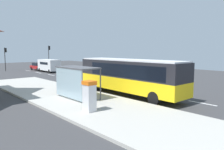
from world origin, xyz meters
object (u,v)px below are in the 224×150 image
at_px(traffic_light_far_side, 5,55).
at_px(bus_shelter, 74,74).
at_px(ticket_machine, 89,96).
at_px(recycling_bin_green, 89,87).
at_px(sedan_near, 38,66).
at_px(recycling_bin_orange, 85,86).
at_px(bus, 128,75).
at_px(traffic_light_near_side, 49,53).
at_px(white_van, 49,65).

height_order(traffic_light_far_side, bus_shelter, traffic_light_far_side).
bearing_deg(bus_shelter, ticket_machine, -108.94).
distance_m(recycling_bin_green, bus_shelter, 2.83).
xyz_separation_m(sedan_near, recycling_bin_orange, (-6.50, -25.66, -0.14)).
relative_size(sedan_near, ticket_machine, 2.28).
bearing_deg(recycling_bin_orange, traffic_light_far_side, 87.75).
distance_m(traffic_light_far_side, bus_shelter, 30.03).
bearing_deg(sedan_near, bus, -97.91).
relative_size(traffic_light_far_side, bus_shelter, 1.13).
bearing_deg(bus, traffic_light_far_side, 92.53).
bearing_deg(traffic_light_near_side, ticket_machine, -111.92).
bearing_deg(recycling_bin_orange, traffic_light_near_side, 70.45).
height_order(white_van, traffic_light_far_side, traffic_light_far_side).
relative_size(bus, traffic_light_near_side, 2.21).
height_order(recycling_bin_orange, traffic_light_far_side, traffic_light_far_side).
xyz_separation_m(recycling_bin_green, traffic_light_near_side, (9.70, 28.02, 2.67)).
bearing_deg(white_van, ticket_machine, -110.73).
bearing_deg(recycling_bin_orange, ticket_machine, -122.40).
xyz_separation_m(bus, ticket_machine, (-6.03, -2.36, -0.67)).
bearing_deg(recycling_bin_orange, bus, -52.24).
height_order(bus, traffic_light_far_side, traffic_light_far_side).
bearing_deg(sedan_near, bus_shelter, -107.65).
xyz_separation_m(recycling_bin_green, recycling_bin_orange, (0.00, 0.70, 0.00)).
xyz_separation_m(recycling_bin_orange, traffic_light_far_side, (1.11, 28.12, 2.38)).
relative_size(bus, recycling_bin_orange, 11.63).
bearing_deg(ticket_machine, traffic_light_far_side, 82.15).
bearing_deg(recycling_bin_green, recycling_bin_orange, 90.00).
bearing_deg(traffic_light_far_side, bus, -87.47).
bearing_deg(traffic_light_near_side, sedan_near, -152.67).
bearing_deg(bus_shelter, white_van, 68.97).
distance_m(white_van, traffic_light_far_side, 9.28).
relative_size(white_van, bus_shelter, 1.31).
relative_size(sedan_near, recycling_bin_orange, 4.65).
height_order(white_van, bus_shelter, bus_shelter).
bearing_deg(recycling_bin_green, sedan_near, 76.15).
relative_size(white_van, ticket_machine, 2.69).
bearing_deg(traffic_light_far_side, bus_shelter, -96.35).
height_order(bus, white_van, bus).
bearing_deg(recycling_bin_orange, recycling_bin_green, -90.00).
relative_size(sedan_near, recycling_bin_green, 4.65).
distance_m(sedan_near, recycling_bin_green, 27.15).
relative_size(traffic_light_near_side, bus_shelter, 1.25).
bearing_deg(ticket_machine, white_van, 69.27).
xyz_separation_m(ticket_machine, traffic_light_near_side, (13.24, 32.90, 2.15)).
distance_m(traffic_light_near_side, traffic_light_far_side, 8.64).
height_order(recycling_bin_green, bus_shelter, bus_shelter).
height_order(traffic_light_near_side, bus_shelter, traffic_light_near_side).
xyz_separation_m(sedan_near, ticket_machine, (-10.04, -31.24, 0.38)).
bearing_deg(traffic_light_near_side, bus_shelter, -112.31).
distance_m(white_van, traffic_light_near_side, 7.66).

